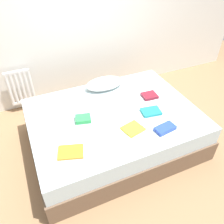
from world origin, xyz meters
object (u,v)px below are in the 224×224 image
at_px(bed, 114,129).
at_px(radiator, 20,87).
at_px(textbook_blue, 165,128).
at_px(textbook_yellow, 133,129).
at_px(textbook_orange, 71,152).
at_px(textbook_teal, 151,112).
at_px(textbook_maroon, 149,96).
at_px(pillow, 104,83).
at_px(textbook_green, 83,119).

relative_size(bed, radiator, 3.71).
bearing_deg(radiator, textbook_blue, -51.49).
relative_size(radiator, textbook_yellow, 2.55).
bearing_deg(textbook_orange, textbook_blue, 12.05).
bearing_deg(textbook_teal, textbook_maroon, 70.45).
height_order(textbook_teal, textbook_yellow, textbook_teal).
height_order(textbook_yellow, textbook_maroon, textbook_maroon).
bearing_deg(textbook_blue, pillow, 96.65).
distance_m(pillow, textbook_green, 0.73).
distance_m(bed, textbook_teal, 0.52).
bearing_deg(textbook_blue, textbook_maroon, 65.87).
xyz_separation_m(bed, textbook_green, (-0.37, 0.02, 0.28)).
xyz_separation_m(textbook_orange, textbook_blue, (1.03, -0.10, 0.01)).
relative_size(textbook_green, textbook_blue, 0.76).
relative_size(pillow, textbook_blue, 2.28).
bearing_deg(pillow, textbook_maroon, -43.93).
xyz_separation_m(pillow, textbook_orange, (-0.75, -0.95, -0.06)).
relative_size(textbook_green, textbook_orange, 0.70).
distance_m(bed, radiator, 1.54).
distance_m(textbook_yellow, textbook_blue, 0.35).
bearing_deg(textbook_blue, bed, 120.35).
distance_m(textbook_teal, textbook_orange, 1.07).
bearing_deg(textbook_maroon, textbook_teal, -114.00).
xyz_separation_m(textbook_teal, textbook_orange, (-1.05, -0.22, -0.01)).
distance_m(pillow, textbook_yellow, 0.90).
relative_size(radiator, textbook_blue, 2.36).
bearing_deg(textbook_yellow, pillow, 74.02).
relative_size(bed, textbook_blue, 8.77).
distance_m(bed, textbook_orange, 0.79).
bearing_deg(textbook_orange, textbook_green, 74.92).
xyz_separation_m(radiator, textbook_yellow, (1.03, -1.54, 0.11)).
height_order(textbook_orange, textbook_blue, textbook_blue).
bearing_deg(textbook_blue, textbook_teal, 78.51).
bearing_deg(textbook_yellow, bed, 88.84).
xyz_separation_m(textbook_blue, textbook_maroon, (0.17, 0.61, -0.00)).
relative_size(textbook_teal, textbook_orange, 0.90).
bearing_deg(textbook_maroon, textbook_yellow, -132.40).
height_order(bed, textbook_maroon, textbook_maroon).
height_order(bed, pillow, pillow).
relative_size(textbook_green, textbook_yellow, 0.82).
bearing_deg(textbook_yellow, textbook_orange, 170.38).
distance_m(textbook_green, textbook_blue, 0.92).
height_order(pillow, textbook_teal, pillow).
distance_m(textbook_teal, textbook_blue, 0.32).
xyz_separation_m(radiator, textbook_orange, (0.32, -1.59, 0.11)).
xyz_separation_m(textbook_orange, textbook_maroon, (1.20, 0.51, 0.01)).
xyz_separation_m(radiator, textbook_green, (0.58, -1.18, 0.12)).
distance_m(radiator, pillow, 1.26).
relative_size(textbook_teal, textbook_green, 1.29).
bearing_deg(radiator, textbook_orange, -78.74).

